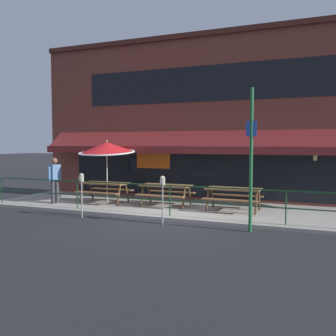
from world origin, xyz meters
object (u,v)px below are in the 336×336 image
patio_umbrella_left (107,148)px  pedestrian_walking (55,178)px  picnic_table_right (233,193)px  street_sign_pole (251,158)px  picnic_table_centre (166,189)px  parking_meter_near (81,182)px  picnic_table_left (104,187)px  parking_meter_far (163,185)px

patio_umbrella_left → pedestrian_walking: 2.24m
picnic_table_right → street_sign_pole: street_sign_pole is taller
picnic_table_centre → picnic_table_right: (2.46, -0.05, 0.00)m
picnic_table_centre → street_sign_pole: 4.39m
picnic_table_centre → street_sign_pole: (3.44, -2.42, 1.25)m
patio_umbrella_left → street_sign_pole: bearing=-22.6°
patio_umbrella_left → parking_meter_near: bearing=-76.0°
picnic_table_left → picnic_table_centre: same height
picnic_table_right → street_sign_pole: 2.85m
picnic_table_left → patio_umbrella_left: size_ratio=0.75×
picnic_table_left → picnic_table_centre: 2.47m
picnic_table_right → pedestrian_walking: bearing=-171.7°
parking_meter_near → picnic_table_right: bearing=30.1°
patio_umbrella_left → pedestrian_walking: (-1.63, -1.04, -1.12)m
picnic_table_right → pedestrian_walking: size_ratio=1.05×
parking_meter_near → parking_meter_far: size_ratio=1.00×
parking_meter_near → picnic_table_centre: bearing=54.3°
picnic_table_centre → patio_umbrella_left: bearing=179.3°
parking_meter_far → picnic_table_right: bearing=57.2°
picnic_table_right → pedestrian_walking: pedestrian_walking is taller
street_sign_pole → patio_umbrella_left: bearing=157.4°
pedestrian_walking → parking_meter_far: size_ratio=1.20×
picnic_table_left → picnic_table_centre: size_ratio=1.00×
picnic_table_left → parking_meter_near: (0.64, -2.37, 0.44)m
picnic_table_left → patio_umbrella_left: patio_umbrella_left is taller
patio_umbrella_left → parking_meter_near: 2.84m
pedestrian_walking → picnic_table_centre: bearing=13.9°
picnic_table_right → parking_meter_far: bearing=-122.8°
picnic_table_right → parking_meter_far: size_ratio=1.27×
picnic_table_left → parking_meter_far: (3.38, -2.29, 0.44)m
patio_umbrella_left → parking_meter_far: 4.32m
picnic_table_left → patio_umbrella_left: (-0.00, 0.20, 1.47)m
picnic_table_centre → patio_umbrella_left: 2.87m
pedestrian_walking → street_sign_pole: street_sign_pole is taller
picnic_table_left → parking_meter_near: 2.50m
picnic_table_right → parking_meter_near: size_ratio=1.27×
picnic_table_left → picnic_table_centre: (2.46, 0.16, 0.00)m
parking_meter_near → picnic_table_left: bearing=105.1°
picnic_table_centre → picnic_table_right: same height
picnic_table_left → pedestrian_walking: pedestrian_walking is taller
pedestrian_walking → parking_meter_near: bearing=-33.8°
picnic_table_right → street_sign_pole: bearing=-67.7°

